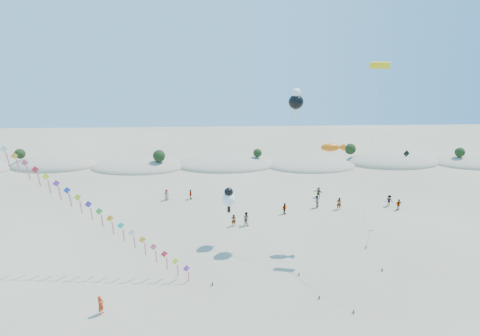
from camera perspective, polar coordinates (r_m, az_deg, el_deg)
name	(u,v)px	position (r m, az deg, el deg)	size (l,w,h in m)	color
ground	(229,334)	(34.92, -1.54, -22.53)	(160.00, 160.00, 0.00)	gray
dune_ridge	(231,165)	(75.17, -1.25, 0.49)	(145.30, 11.49, 5.57)	gray
kite_train	(68,192)	(43.11, -23.25, -3.13)	(26.77, 8.15, 16.42)	#3F2D1E
fish_kite	(333,148)	(45.03, 13.05, 2.82)	(4.70, 11.65, 11.77)	#3F2D1E
cartoon_kite_low	(229,198)	(45.47, -1.60, -4.29)	(7.73, 8.24, 6.72)	#3F2D1E
cartoon_kite_high	(296,100)	(45.09, 7.99, 9.51)	(9.08, 9.70, 17.52)	#3F2D1E
parafoil_kite	(379,71)	(44.90, 19.19, 12.86)	(6.33, 13.97, 20.38)	#3F2D1E
dark_kite	(396,179)	(52.07, 21.25, -1.45)	(7.23, 7.41, 9.51)	#3F2D1E
flyer_foreground	(101,305)	(38.23, -19.20, -17.94)	(0.64, 0.42, 1.75)	#B82D0E
beachgoers	(295,203)	(56.54, 7.89, -4.95)	(33.46, 10.19, 1.82)	slate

